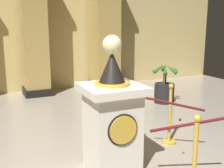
% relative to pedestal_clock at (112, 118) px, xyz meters
% --- Properties ---
extents(back_wall, '(12.99, 0.16, 3.85)m').
position_rel_pedestal_clock_xyz_m(back_wall, '(-0.16, 5.24, 1.21)').
color(back_wall, tan).
rests_on(back_wall, ground_plane).
extents(pedestal_clock, '(0.78, 0.78, 1.81)m').
position_rel_pedestal_clock_xyz_m(pedestal_clock, '(0.00, 0.00, 0.00)').
color(pedestal_clock, silver).
rests_on(pedestal_clock, ground_plane).
extents(stanchion_far, '(0.24, 0.24, 1.00)m').
position_rel_pedestal_clock_xyz_m(stanchion_far, '(1.22, 0.37, -0.37)').
color(stanchion_far, gold).
rests_on(stanchion_far, ground_plane).
extents(velvet_rope, '(1.19, 1.21, 0.22)m').
position_rel_pedestal_clock_xyz_m(velvet_rope, '(0.81, -0.39, 0.07)').
color(velvet_rope, '#591419').
extents(column_right, '(0.87, 0.87, 3.70)m').
position_rel_pedestal_clock_xyz_m(column_right, '(1.92, 4.65, 1.12)').
color(column_right, black).
rests_on(column_right, ground_plane).
extents(column_centre_rear, '(0.77, 0.77, 3.70)m').
position_rel_pedestal_clock_xyz_m(column_centre_rear, '(-0.16, 4.65, 1.12)').
color(column_centre_rear, black).
rests_on(column_centre_rear, ground_plane).
extents(potted_palm_right, '(0.66, 0.60, 1.02)m').
position_rel_pedestal_clock_xyz_m(potted_palm_right, '(2.59, 2.47, -0.38)').
color(potted_palm_right, black).
rests_on(potted_palm_right, ground_plane).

